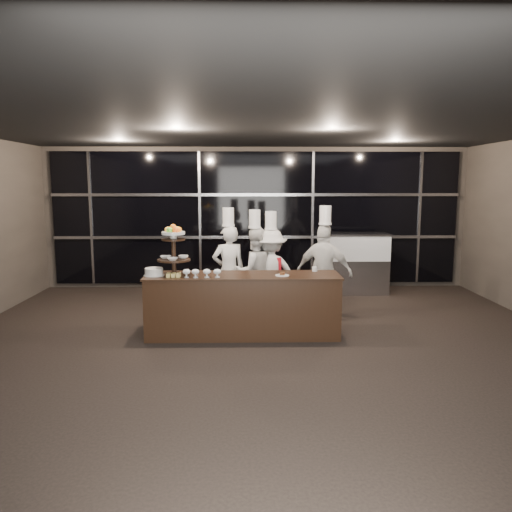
{
  "coord_description": "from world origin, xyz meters",
  "views": [
    {
      "loc": [
        -0.23,
        -5.71,
        2.25
      ],
      "look_at": [
        -0.07,
        1.77,
        1.15
      ],
      "focal_mm": 35.0,
      "sensor_mm": 36.0,
      "label": 1
    }
  ],
  "objects_px": {
    "chef_c": "(271,272)",
    "layer_cake": "(154,272)",
    "display_stand": "(174,246)",
    "display_case": "(355,260)",
    "chef_a": "(229,269)",
    "chef_b": "(255,271)",
    "chef_d": "(324,271)",
    "buffet_counter": "(243,305)"
  },
  "relations": [
    {
      "from": "display_case",
      "to": "chef_d",
      "type": "bearing_deg",
      "value": -115.42
    },
    {
      "from": "display_case",
      "to": "buffet_counter",
      "type": "bearing_deg",
      "value": -128.79
    },
    {
      "from": "chef_a",
      "to": "display_case",
      "type": "bearing_deg",
      "value": 33.93
    },
    {
      "from": "buffet_counter",
      "to": "layer_cake",
      "type": "distance_m",
      "value": 1.38
    },
    {
      "from": "buffet_counter",
      "to": "display_case",
      "type": "xyz_separation_m",
      "value": [
        2.28,
        2.83,
        0.22
      ]
    },
    {
      "from": "layer_cake",
      "to": "chef_a",
      "type": "distance_m",
      "value": 1.59
    },
    {
      "from": "layer_cake",
      "to": "chef_d",
      "type": "xyz_separation_m",
      "value": [
        2.61,
        0.89,
        -0.16
      ]
    },
    {
      "from": "chef_c",
      "to": "chef_b",
      "type": "bearing_deg",
      "value": -172.45
    },
    {
      "from": "layer_cake",
      "to": "chef_d",
      "type": "bearing_deg",
      "value": 18.77
    },
    {
      "from": "chef_b",
      "to": "chef_d",
      "type": "distance_m",
      "value": 1.16
    },
    {
      "from": "layer_cake",
      "to": "chef_c",
      "type": "relative_size",
      "value": 0.17
    },
    {
      "from": "chef_a",
      "to": "chef_b",
      "type": "bearing_deg",
      "value": -5.92
    },
    {
      "from": "chef_d",
      "to": "chef_a",
      "type": "bearing_deg",
      "value": 169.24
    },
    {
      "from": "layer_cake",
      "to": "chef_b",
      "type": "distance_m",
      "value": 1.88
    },
    {
      "from": "chef_a",
      "to": "chef_b",
      "type": "height_order",
      "value": "chef_a"
    },
    {
      "from": "display_stand",
      "to": "buffet_counter",
      "type": "bearing_deg",
      "value": 0.01
    },
    {
      "from": "layer_cake",
      "to": "chef_b",
      "type": "bearing_deg",
      "value": 37.66
    },
    {
      "from": "display_stand",
      "to": "chef_a",
      "type": "height_order",
      "value": "chef_a"
    },
    {
      "from": "display_case",
      "to": "chef_a",
      "type": "height_order",
      "value": "chef_a"
    },
    {
      "from": "chef_c",
      "to": "chef_d",
      "type": "height_order",
      "value": "chef_d"
    },
    {
      "from": "layer_cake",
      "to": "chef_b",
      "type": "relative_size",
      "value": 0.17
    },
    {
      "from": "display_stand",
      "to": "layer_cake",
      "type": "height_order",
      "value": "display_stand"
    },
    {
      "from": "display_stand",
      "to": "display_case",
      "type": "xyz_separation_m",
      "value": [
        3.28,
        2.83,
        -0.65
      ]
    },
    {
      "from": "display_case",
      "to": "chef_c",
      "type": "bearing_deg",
      "value": -136.74
    },
    {
      "from": "chef_b",
      "to": "chef_a",
      "type": "bearing_deg",
      "value": 174.08
    },
    {
      "from": "display_case",
      "to": "chef_d",
      "type": "relative_size",
      "value": 0.7
    },
    {
      "from": "layer_cake",
      "to": "display_case",
      "type": "height_order",
      "value": "display_case"
    },
    {
      "from": "buffet_counter",
      "to": "display_case",
      "type": "relative_size",
      "value": 2.15
    },
    {
      "from": "chef_b",
      "to": "chef_c",
      "type": "xyz_separation_m",
      "value": [
        0.27,
        0.04,
        -0.02
      ]
    },
    {
      "from": "display_stand",
      "to": "chef_b",
      "type": "relative_size",
      "value": 0.41
    },
    {
      "from": "buffet_counter",
      "to": "chef_c",
      "type": "xyz_separation_m",
      "value": [
        0.46,
        1.13,
        0.29
      ]
    },
    {
      "from": "display_case",
      "to": "chef_a",
      "type": "relative_size",
      "value": 0.72
    },
    {
      "from": "chef_c",
      "to": "layer_cake",
      "type": "bearing_deg",
      "value": -146.05
    },
    {
      "from": "display_case",
      "to": "display_stand",
      "type": "bearing_deg",
      "value": -139.16
    },
    {
      "from": "layer_cake",
      "to": "chef_b",
      "type": "xyz_separation_m",
      "value": [
        1.48,
        1.14,
        -0.2
      ]
    },
    {
      "from": "display_case",
      "to": "chef_a",
      "type": "bearing_deg",
      "value": -146.07
    },
    {
      "from": "chef_c",
      "to": "buffet_counter",
      "type": "bearing_deg",
      "value": -112.4
    },
    {
      "from": "chef_a",
      "to": "chef_d",
      "type": "height_order",
      "value": "chef_d"
    },
    {
      "from": "layer_cake",
      "to": "chef_c",
      "type": "height_order",
      "value": "chef_c"
    },
    {
      "from": "buffet_counter",
      "to": "display_stand",
      "type": "height_order",
      "value": "display_stand"
    },
    {
      "from": "display_case",
      "to": "chef_d",
      "type": "height_order",
      "value": "chef_d"
    },
    {
      "from": "display_stand",
      "to": "chef_d",
      "type": "height_order",
      "value": "chef_d"
    }
  ]
}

